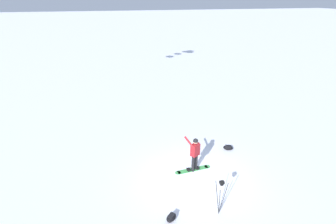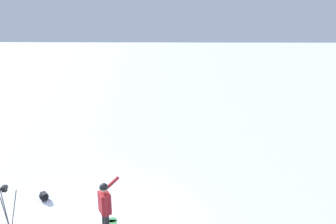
{
  "view_description": "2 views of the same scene",
  "coord_description": "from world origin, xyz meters",
  "px_view_note": "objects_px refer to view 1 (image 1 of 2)",
  "views": [
    {
      "loc": [
        8.73,
        -3.73,
        7.4
      ],
      "look_at": [
        -1.67,
        -0.76,
        2.63
      ],
      "focal_mm": 28.12,
      "sensor_mm": 36.0,
      "label": 1
    },
    {
      "loc": [
        -2.62,
        7.44,
        5.54
      ],
      "look_at": [
        -2.3,
        -1.11,
        3.27
      ],
      "focal_mm": 32.72,
      "sensor_mm": 36.0,
      "label": 2
    }
  ],
  "objects_px": {
    "snowboarder": "(195,151)",
    "camera_tripod": "(221,191)",
    "snowboard": "(193,169)",
    "gear_bag_large": "(228,148)",
    "gear_bag_small": "(171,217)"
  },
  "relations": [
    {
      "from": "snowboarder",
      "to": "gear_bag_large",
      "type": "distance_m",
      "value": 2.76
    },
    {
      "from": "snowboard",
      "to": "camera_tripod",
      "type": "relative_size",
      "value": 1.18
    },
    {
      "from": "snowboard",
      "to": "snowboarder",
      "type": "bearing_deg",
      "value": 75.83
    },
    {
      "from": "snowboard",
      "to": "gear_bag_small",
      "type": "xyz_separation_m",
      "value": [
        2.6,
        -1.83,
        0.11
      ]
    },
    {
      "from": "camera_tripod",
      "to": "gear_bag_small",
      "type": "height_order",
      "value": "camera_tripod"
    },
    {
      "from": "snowboarder",
      "to": "gear_bag_large",
      "type": "height_order",
      "value": "snowboarder"
    },
    {
      "from": "snowboarder",
      "to": "snowboard",
      "type": "relative_size",
      "value": 0.97
    },
    {
      "from": "gear_bag_large",
      "to": "camera_tripod",
      "type": "bearing_deg",
      "value": -31.92
    },
    {
      "from": "camera_tripod",
      "to": "gear_bag_small",
      "type": "bearing_deg",
      "value": -95.37
    },
    {
      "from": "snowboarder",
      "to": "camera_tripod",
      "type": "distance_m",
      "value": 2.76
    },
    {
      "from": "gear_bag_large",
      "to": "snowboarder",
      "type": "bearing_deg",
      "value": -63.85
    },
    {
      "from": "snowboarder",
      "to": "camera_tripod",
      "type": "relative_size",
      "value": 1.14
    },
    {
      "from": "snowboarder",
      "to": "gear_bag_small",
      "type": "distance_m",
      "value": 3.32
    },
    {
      "from": "snowboard",
      "to": "camera_tripod",
      "type": "bearing_deg",
      "value": -0.65
    },
    {
      "from": "snowboarder",
      "to": "gear_bag_small",
      "type": "relative_size",
      "value": 3.18
    }
  ]
}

